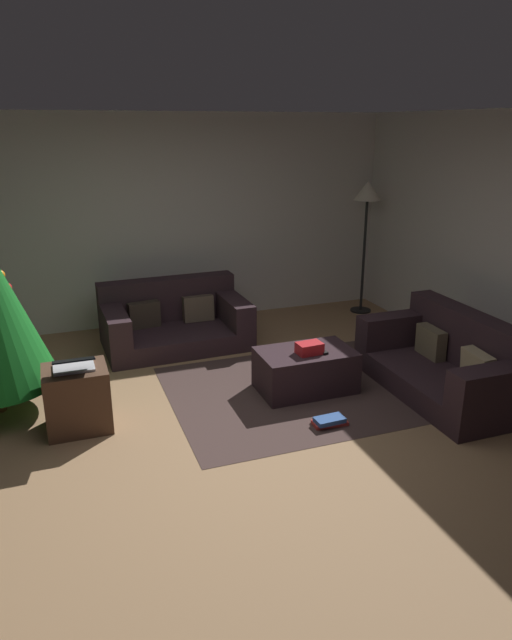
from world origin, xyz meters
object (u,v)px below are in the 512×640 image
at_px(ottoman, 305,370).
at_px(book_stack, 330,421).
at_px(tv_remote, 322,351).
at_px(gift_box, 309,348).
at_px(laptop, 74,365).
at_px(couch_right, 450,363).
at_px(corner_lamp, 367,201).
at_px(couch_left, 173,321).
at_px(side_table, 77,399).

distance_m(ottoman, book_stack, 0.74).
relative_size(tv_remote, book_stack, 0.53).
height_order(gift_box, laptop, laptop).
distance_m(ottoman, gift_box, 0.27).
relative_size(couch_right, gift_box, 7.36).
bearing_deg(book_stack, ottoman, 82.49).
bearing_deg(laptop, gift_box, 0.24).
relative_size(couch_right, corner_lamp, 0.98).
bearing_deg(couch_right, book_stack, 99.36).
distance_m(couch_left, corner_lamp, 2.97).
distance_m(couch_right, corner_lamp, 2.81).
bearing_deg(couch_right, ottoman, 69.28).
relative_size(gift_box, tv_remote, 1.47).
distance_m(side_table, book_stack, 2.14).
xyz_separation_m(tv_remote, side_table, (-2.24, 0.05, -0.14)).
height_order(gift_box, side_table, side_table).
bearing_deg(side_table, tv_remote, -1.38).
xyz_separation_m(side_table, corner_lamp, (3.87, 2.03, 1.23)).
height_order(couch_left, laptop, couch_left).
relative_size(gift_box, corner_lamp, 0.13).
distance_m(book_stack, corner_lamp, 3.60).
bearing_deg(couch_right, couch_left, 45.74).
relative_size(couch_left, couch_right, 0.95).
height_order(couch_left, tv_remote, couch_left).
height_order(side_table, book_stack, side_table).
xyz_separation_m(couch_left, tv_remote, (1.06, -1.76, 0.15)).
bearing_deg(side_table, couch_right, -7.84).
xyz_separation_m(ottoman, book_stack, (-0.09, -0.71, -0.17)).
bearing_deg(couch_left, tv_remote, 119.44).
distance_m(couch_left, laptop, 2.15).
height_order(couch_left, corner_lamp, corner_lamp).
relative_size(tv_remote, laptop, 0.41).
xyz_separation_m(book_stack, corner_lamp, (1.85, 2.72, 1.46)).
bearing_deg(tv_remote, book_stack, -113.33).
distance_m(ottoman, laptop, 2.15).
bearing_deg(laptop, corner_lamp, 28.30).
xyz_separation_m(ottoman, corner_lamp, (1.76, 2.00, 1.30)).
bearing_deg(couch_left, corner_lamp, -174.73).
bearing_deg(couch_right, gift_box, 72.11).
xyz_separation_m(couch_left, side_table, (-1.18, -1.70, 0.00)).
distance_m(tv_remote, corner_lamp, 2.85).
bearing_deg(book_stack, couch_left, 109.19).
bearing_deg(gift_box, ottoman, 90.16).
height_order(ottoman, side_table, side_table).
bearing_deg(ottoman, book_stack, -97.51).
distance_m(couch_right, tv_remote, 1.23).
bearing_deg(couch_left, couch_right, 133.96).
bearing_deg(side_table, laptop, -89.78).
distance_m(couch_right, laptop, 3.43).
height_order(gift_box, corner_lamp, corner_lamp).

